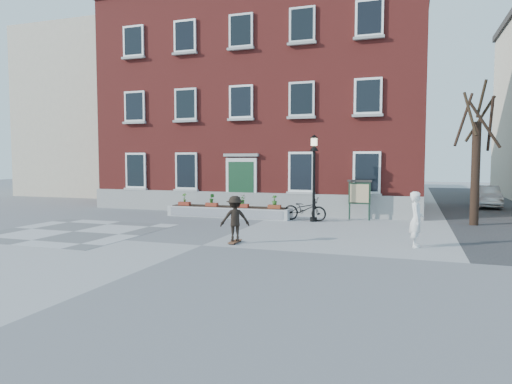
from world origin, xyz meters
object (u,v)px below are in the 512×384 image
at_px(parked_car, 486,196).
at_px(skateboarder, 235,219).
at_px(bystander, 416,219).
at_px(notice_board, 359,193).
at_px(bicycle, 305,209).
at_px(lamp_post, 314,166).

relative_size(parked_car, skateboarder, 2.45).
bearing_deg(parked_car, bystander, -104.04).
relative_size(bystander, skateboarder, 1.12).
distance_m(parked_car, notice_board, 10.55).
xyz_separation_m(bicycle, parked_car, (8.81, 9.34, 0.11)).
bearing_deg(lamp_post, bystander, -48.62).
bearing_deg(notice_board, bystander, -68.19).
xyz_separation_m(lamp_post, skateboarder, (-1.38, -6.21, -1.71)).
bearing_deg(skateboarder, bicycle, 81.63).
distance_m(bicycle, lamp_post, 2.05).
xyz_separation_m(bicycle, bystander, (4.80, -5.10, 0.35)).
relative_size(parked_car, notice_board, 2.09).
distance_m(bicycle, bystander, 7.02).
bearing_deg(bicycle, bystander, -129.87).
distance_m(bystander, skateboarder, 5.88).
height_order(bicycle, lamp_post, lamp_post).
bearing_deg(parked_car, notice_board, -126.37).
bearing_deg(parked_car, bicycle, -131.86).
height_order(bystander, lamp_post, lamp_post).
relative_size(parked_car, bystander, 2.19).
relative_size(bystander, lamp_post, 0.45).
distance_m(parked_car, lamp_post, 12.79).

